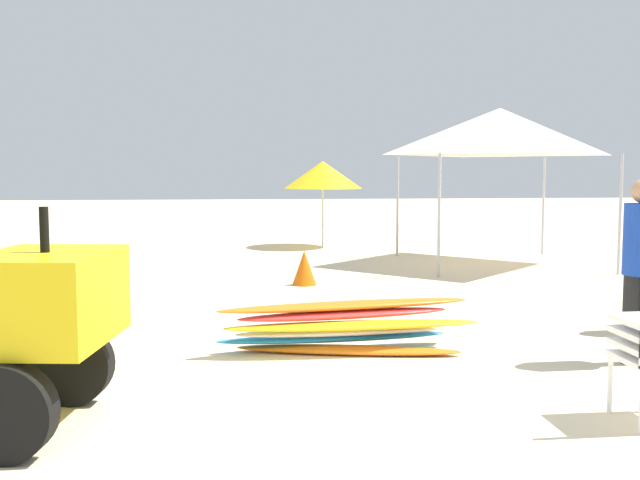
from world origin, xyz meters
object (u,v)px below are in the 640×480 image
Objects in this scene: surfboard_pile at (345,326)px; popup_canopy at (500,132)px; beach_umbrella_left at (323,175)px; traffic_cone_near at (304,268)px.

surfboard_pile is 7.66m from popup_canopy.
traffic_cone_near is at bearing -99.56° from beach_umbrella_left.
popup_canopy is 4.85m from traffic_cone_near.
surfboard_pile is 1.30× the size of beach_umbrella_left.
beach_umbrella_left reaches higher than surfboard_pile.
popup_canopy is 4.59m from beach_umbrella_left.
popup_canopy is at bearing 58.93° from surfboard_pile.
beach_umbrella_left is (-2.85, 3.50, -0.80)m from popup_canopy.
beach_umbrella_left is at bearing 129.14° from popup_canopy.
popup_canopy reaches higher than beach_umbrella_left.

